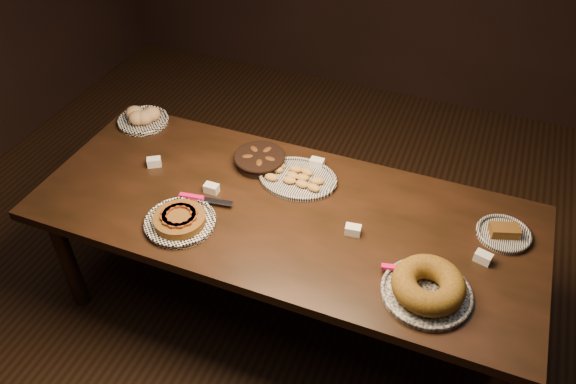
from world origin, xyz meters
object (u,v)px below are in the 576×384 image
at_px(buffet_table, 284,221).
at_px(bundt_cake_plate, 428,287).
at_px(madeleine_platter, 297,178).
at_px(apple_tart_plate, 180,220).

height_order(buffet_table, bundt_cake_plate, bundt_cake_plate).
relative_size(buffet_table, madeleine_platter, 6.07).
relative_size(madeleine_platter, bundt_cake_plate, 1.01).
distance_m(buffet_table, bundt_cake_plate, 0.78).
relative_size(apple_tart_plate, madeleine_platter, 0.93).
xyz_separation_m(buffet_table, madeleine_platter, (-0.02, 0.22, 0.09)).
bearing_deg(bundt_cake_plate, madeleine_platter, 157.59).
distance_m(apple_tart_plate, bundt_cake_plate, 1.13).
bearing_deg(madeleine_platter, apple_tart_plate, -117.79).
xyz_separation_m(buffet_table, bundt_cake_plate, (0.73, -0.26, 0.12)).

